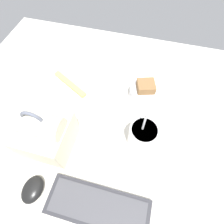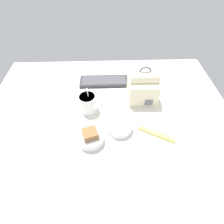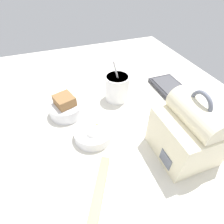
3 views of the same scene
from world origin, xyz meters
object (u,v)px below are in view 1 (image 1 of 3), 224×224
at_px(keyboard, 98,207).
at_px(bento_bowl_snacks, 107,98).
at_px(bento_bowl_sandwich, 145,91).
at_px(computer_mouse, 33,189).
at_px(soup_cup, 142,136).
at_px(chopstick_case, 70,84).
at_px(lunch_bag, 45,133).

relative_size(keyboard, bento_bowl_snacks, 2.48).
xyz_separation_m(bento_bowl_sandwich, computer_mouse, (0.28, 0.46, -0.01)).
xyz_separation_m(keyboard, soup_cup, (-0.09, -0.24, 0.04)).
bearing_deg(soup_cup, bento_bowl_sandwich, -83.80).
xyz_separation_m(soup_cup, bento_bowl_snacks, (0.17, -0.15, -0.03)).
bearing_deg(bento_bowl_snacks, chopstick_case, -11.62).
relative_size(keyboard, lunch_bag, 1.41).
height_order(lunch_bag, bento_bowl_sandwich, lunch_bag).
xyz_separation_m(lunch_bag, bento_bowl_sandwich, (-0.29, -0.30, -0.06)).
xyz_separation_m(bento_bowl_sandwich, bento_bowl_snacks, (0.14, 0.06, -0.01)).
bearing_deg(soup_cup, chopstick_case, -27.74).
distance_m(keyboard, soup_cup, 0.26).
bearing_deg(soup_cup, lunch_bag, 15.65).
relative_size(keyboard, computer_mouse, 3.71).
bearing_deg(soup_cup, bento_bowl_snacks, -41.20).
bearing_deg(chopstick_case, lunch_bag, 97.70).
bearing_deg(computer_mouse, lunch_bag, -85.77).
bearing_deg(keyboard, soup_cup, -109.83).
relative_size(lunch_bag, computer_mouse, 2.62).
xyz_separation_m(soup_cup, bento_bowl_sandwich, (0.02, -0.21, -0.02)).
bearing_deg(keyboard, bento_bowl_snacks, -78.49).
relative_size(soup_cup, chopstick_case, 0.98).
bearing_deg(bento_bowl_snacks, keyboard, 101.51).
bearing_deg(lunch_bag, bento_bowl_sandwich, -134.15).
bearing_deg(bento_bowl_snacks, bento_bowl_sandwich, -155.84).
xyz_separation_m(bento_bowl_snacks, chopstick_case, (0.18, -0.04, -0.01)).
bearing_deg(bento_bowl_sandwich, chopstick_case, 4.75).
relative_size(lunch_bag, bento_bowl_snacks, 1.75).
bearing_deg(bento_bowl_sandwich, bento_bowl_snacks, 24.16).
bearing_deg(computer_mouse, bento_bowl_snacks, -108.64).
xyz_separation_m(bento_bowl_snacks, computer_mouse, (0.13, 0.40, -0.00)).
xyz_separation_m(keyboard, lunch_bag, (0.22, -0.16, 0.08)).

